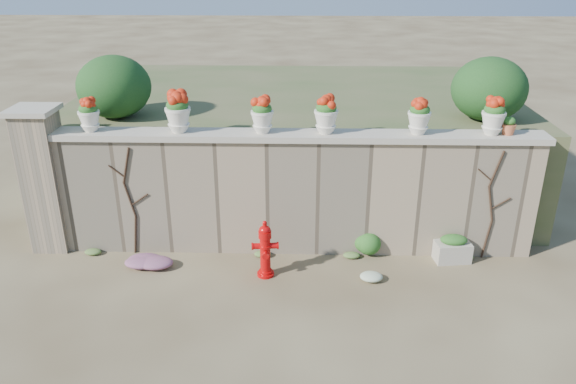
{
  "coord_description": "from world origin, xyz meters",
  "views": [
    {
      "loc": [
        0.15,
        -6.78,
        4.77
      ],
      "look_at": [
        -0.07,
        1.4,
        1.24
      ],
      "focal_mm": 35.0,
      "sensor_mm": 36.0,
      "label": 1
    }
  ],
  "objects_px": {
    "urn_pot_0": "(89,115)",
    "fire_hydrant": "(265,249)",
    "planter_box": "(453,249)",
    "terracotta_pot": "(509,127)"
  },
  "relations": [
    {
      "from": "planter_box",
      "to": "fire_hydrant",
      "type": "bearing_deg",
      "value": -177.21
    },
    {
      "from": "terracotta_pot",
      "to": "urn_pot_0",
      "type": "bearing_deg",
      "value": -180.0
    },
    {
      "from": "fire_hydrant",
      "to": "urn_pot_0",
      "type": "height_order",
      "value": "urn_pot_0"
    },
    {
      "from": "urn_pot_0",
      "to": "fire_hydrant",
      "type": "bearing_deg",
      "value": -17.41
    },
    {
      "from": "planter_box",
      "to": "urn_pot_0",
      "type": "distance_m",
      "value": 6.3
    },
    {
      "from": "planter_box",
      "to": "terracotta_pot",
      "type": "distance_m",
      "value": 2.16
    },
    {
      "from": "fire_hydrant",
      "to": "terracotta_pot",
      "type": "xyz_separation_m",
      "value": [
        3.8,
        0.89,
        1.75
      ]
    },
    {
      "from": "fire_hydrant",
      "to": "terracotta_pot",
      "type": "height_order",
      "value": "terracotta_pot"
    },
    {
      "from": "urn_pot_0",
      "to": "terracotta_pot",
      "type": "relative_size",
      "value": 1.95
    },
    {
      "from": "planter_box",
      "to": "terracotta_pot",
      "type": "relative_size",
      "value": 2.23
    }
  ]
}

